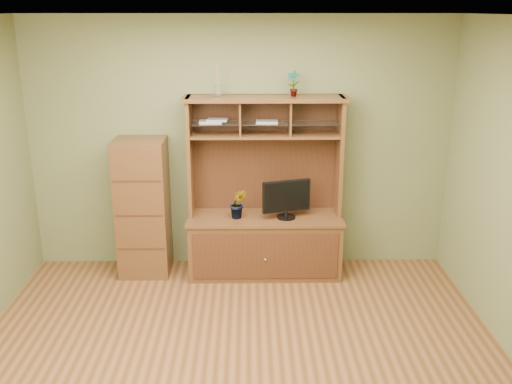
{
  "coord_description": "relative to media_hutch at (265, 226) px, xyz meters",
  "views": [
    {
      "loc": [
        0.1,
        -3.96,
        2.75
      ],
      "look_at": [
        0.16,
        1.2,
        1.08
      ],
      "focal_mm": 40.0,
      "sensor_mm": 36.0,
      "label": 1
    }
  ],
  "objects": [
    {
      "name": "reed_diffuser",
      "position": [
        -0.48,
        0.08,
        1.5
      ],
      "size": [
        0.06,
        0.06,
        0.32
      ],
      "color": "silver",
      "rests_on": "media_hutch"
    },
    {
      "name": "room",
      "position": [
        -0.26,
        -1.73,
        0.83
      ],
      "size": [
        4.54,
        4.04,
        2.74
      ],
      "color": "brown",
      "rests_on": "ground"
    },
    {
      "name": "magazines",
      "position": [
        -0.35,
        0.08,
        1.13
      ],
      "size": [
        0.8,
        0.18,
        0.04
      ],
      "color": "#B0B0B5",
      "rests_on": "media_hutch"
    },
    {
      "name": "side_cabinet",
      "position": [
        -1.29,
        0.02,
        0.21
      ],
      "size": [
        0.53,
        0.48,
        1.47
      ],
      "color": "#4B2B15",
      "rests_on": "room"
    },
    {
      "name": "top_plant",
      "position": [
        0.28,
        0.08,
        1.51
      ],
      "size": [
        0.16,
        0.13,
        0.26
      ],
      "primitive_type": "imported",
      "rotation": [
        0.0,
        0.0,
        -0.31
      ],
      "color": "#296B25",
      "rests_on": "media_hutch"
    },
    {
      "name": "monitor",
      "position": [
        0.22,
        -0.08,
        0.34
      ],
      "size": [
        0.5,
        0.2,
        0.41
      ],
      "rotation": [
        0.0,
        0.0,
        0.29
      ],
      "color": "black",
      "rests_on": "media_hutch"
    },
    {
      "name": "orchid_plant",
      "position": [
        -0.28,
        -0.08,
        0.29
      ],
      "size": [
        0.19,
        0.16,
        0.32
      ],
      "primitive_type": "imported",
      "rotation": [
        0.0,
        0.0,
        -0.09
      ],
      "color": "#30541D",
      "rests_on": "media_hutch"
    },
    {
      "name": "media_hutch",
      "position": [
        0.0,
        0.0,
        0.0
      ],
      "size": [
        1.66,
        0.61,
        1.9
      ],
      "color": "#4B2B15",
      "rests_on": "room"
    }
  ]
}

